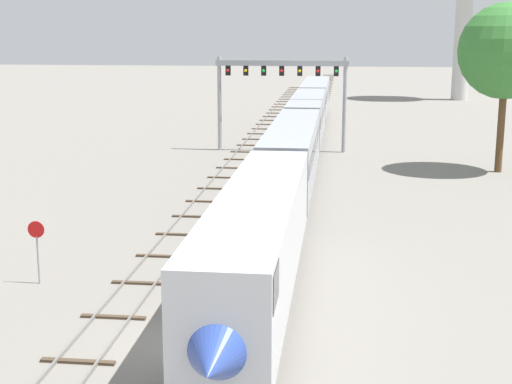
# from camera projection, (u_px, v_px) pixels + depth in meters

# --- Properties ---
(ground_plane) EXTENTS (400.00, 400.00, 0.00)m
(ground_plane) POSITION_uv_depth(u_px,v_px,m) (191.00, 343.00, 26.74)
(ground_plane) COLOR gray
(track_main) EXTENTS (2.60, 200.00, 0.16)m
(track_main) POSITION_uv_depth(u_px,v_px,m) (313.00, 127.00, 84.69)
(track_main) COLOR slate
(track_main) RESTS_ON ground
(track_near) EXTENTS (2.60, 160.00, 0.16)m
(track_near) POSITION_uv_depth(u_px,v_px,m) (242.00, 155.00, 65.91)
(track_near) COLOR slate
(track_near) RESTS_ON ground
(passenger_train) EXTENTS (3.04, 84.67, 4.80)m
(passenger_train) POSITION_uv_depth(u_px,v_px,m) (301.00, 134.00, 60.80)
(passenger_train) COLOR silver
(passenger_train) RESTS_ON ground
(signal_gantry) EXTENTS (12.10, 0.49, 8.67)m
(signal_gantry) POSITION_uv_depth(u_px,v_px,m) (282.00, 82.00, 67.26)
(signal_gantry) COLOR #999BA0
(signal_gantry) RESTS_ON ground
(stop_sign) EXTENTS (0.76, 0.08, 2.88)m
(stop_sign) POSITION_uv_depth(u_px,v_px,m) (37.00, 243.00, 32.63)
(stop_sign) COLOR gray
(stop_sign) RESTS_ON ground
(trackside_tree_left) EXTENTS (7.39, 7.39, 13.14)m
(trackside_tree_left) POSITION_uv_depth(u_px,v_px,m) (506.00, 51.00, 56.68)
(trackside_tree_left) COLOR brown
(trackside_tree_left) RESTS_ON ground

